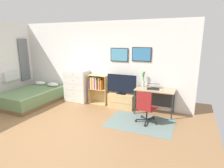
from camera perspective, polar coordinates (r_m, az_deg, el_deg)
ground_plane at (r=4.77m, az=-17.31°, el=-13.81°), size 7.20×7.20×0.00m
wall_back_with_posters at (r=6.32m, az=-3.77°, el=6.38°), size 6.12×0.09×2.70m
area_rug at (r=5.07m, az=8.62°, el=-11.57°), size 1.70×1.20×0.01m
bed at (r=6.95m, az=-23.23°, el=-3.49°), size 1.37×2.03×0.59m
dresser at (r=6.62m, az=-10.69°, el=-0.53°), size 0.83×0.46×1.11m
bookshelf at (r=6.27m, az=-4.43°, el=-0.78°), size 0.64×0.30×0.99m
tv_stand at (r=6.00m, az=2.93°, el=-5.08°), size 0.82×0.41×0.46m
television at (r=5.82m, az=2.92°, el=-0.09°), size 0.94×0.16×0.62m
desk at (r=5.62m, az=13.05°, el=-2.73°), size 1.11×0.58×0.74m
office_chair at (r=4.90m, az=10.21°, el=-6.81°), size 0.58×0.57×0.86m
laptop at (r=5.56m, az=12.47°, el=-0.75°), size 0.40×0.42×0.15m
computer_mouse at (r=5.39m, az=14.83°, el=-1.81°), size 0.06×0.10×0.03m
bamboo_vase at (r=5.73m, az=9.53°, el=1.40°), size 0.09×0.09×0.46m
wine_glass at (r=5.50m, az=10.39°, el=-0.01°), size 0.07×0.07×0.18m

